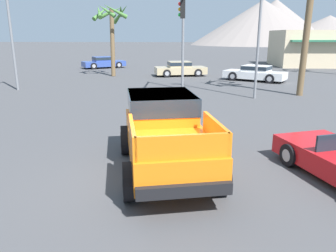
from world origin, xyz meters
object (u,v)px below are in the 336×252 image
object	(u,v)px
parked_car_tan	(180,69)
parked_car_blue	(103,62)
traffic_light_main	(183,28)
parked_car_white	(255,73)
palm_tree_leaning	(111,21)
orange_pickup_truck	(164,128)

from	to	relation	value
parked_car_tan	parked_car_blue	bearing A→B (deg)	-141.09
traffic_light_main	parked_car_white	bearing A→B (deg)	135.51
traffic_light_main	palm_tree_leaning	xyz separation A→B (m)	(-5.96, 8.14, 0.69)
orange_pickup_truck	parked_car_blue	bearing A→B (deg)	95.34
parked_car_blue	palm_tree_leaning	size ratio (longest dim) A/B	0.79
orange_pickup_truck	parked_car_blue	distance (m)	27.99
orange_pickup_truck	traffic_light_main	bearing A→B (deg)	76.66
parked_car_blue	orange_pickup_truck	bearing A→B (deg)	-14.63
orange_pickup_truck	parked_car_tan	xyz separation A→B (m)	(0.09, 20.23, -0.43)
parked_car_white	parked_car_tan	distance (m)	6.47
orange_pickup_truck	palm_tree_leaning	world-z (taller)	palm_tree_leaning
traffic_light_main	parked_car_tan	bearing A→B (deg)	-178.29
parked_car_white	parked_car_blue	xyz separation A→B (m)	(-14.06, 9.42, 0.01)
parked_car_white	parked_car_tan	size ratio (longest dim) A/B	1.05
orange_pickup_truck	parked_car_tan	world-z (taller)	orange_pickup_truck
parked_car_white	palm_tree_leaning	distance (m)	12.40
parked_car_blue	palm_tree_leaning	world-z (taller)	palm_tree_leaning
palm_tree_leaning	parked_car_white	bearing A→B (deg)	-12.25
parked_car_blue	parked_car_tan	world-z (taller)	parked_car_tan
orange_pickup_truck	parked_car_white	distance (m)	18.32
parked_car_white	palm_tree_leaning	world-z (taller)	palm_tree_leaning
parked_car_tan	traffic_light_main	bearing A→B (deg)	-11.05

